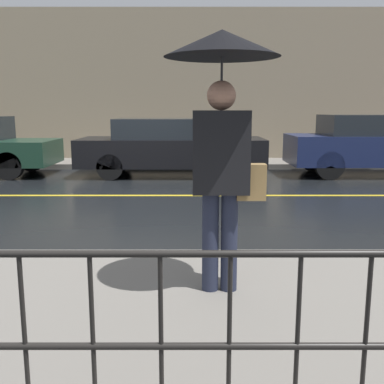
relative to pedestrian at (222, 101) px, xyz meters
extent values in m
plane|color=black|center=(-1.56, 5.10, -1.74)|extent=(80.00, 80.00, 0.00)
cube|color=slate|center=(-1.56, -0.39, -1.67)|extent=(28.00, 3.01, 0.15)
cube|color=slate|center=(-1.56, 9.95, -1.67)|extent=(28.00, 1.76, 0.15)
cube|color=gold|center=(-1.56, 5.10, -1.74)|extent=(25.20, 0.12, 0.01)
cube|color=gray|center=(-1.56, 10.98, 0.65)|extent=(28.00, 0.30, 4.78)
cylinder|color=black|center=(-1.06, -1.64, -1.17)|extent=(0.02, 0.02, 0.86)
cylinder|color=black|center=(-0.73, -1.64, -1.17)|extent=(0.02, 0.02, 0.86)
cylinder|color=black|center=(-0.39, -1.64, -1.17)|extent=(0.02, 0.02, 0.86)
cylinder|color=black|center=(-0.06, -1.64, -1.17)|extent=(0.02, 0.02, 0.86)
cylinder|color=black|center=(0.27, -1.64, -1.17)|extent=(0.02, 0.02, 0.86)
cylinder|color=black|center=(0.61, -1.64, -1.17)|extent=(0.02, 0.02, 0.86)
cylinder|color=#23283D|center=(-0.09, 0.00, -1.17)|extent=(0.14, 0.14, 0.85)
cylinder|color=#23283D|center=(0.07, 0.00, -1.17)|extent=(0.14, 0.14, 0.85)
cube|color=black|center=(-0.01, 0.00, -0.41)|extent=(0.46, 0.28, 0.67)
sphere|color=tan|center=(-0.01, 0.00, 0.05)|extent=(0.23, 0.23, 0.23)
cylinder|color=#262628|center=(-0.01, 0.00, -0.03)|extent=(0.02, 0.02, 0.75)
cone|color=black|center=(-0.01, 0.00, 0.45)|extent=(0.92, 0.92, 0.21)
cube|color=#9E7A47|center=(0.25, 0.00, -0.66)|extent=(0.24, 0.12, 0.30)
cylinder|color=black|center=(-4.68, 8.72, -1.40)|extent=(0.68, 0.22, 0.68)
cylinder|color=black|center=(-4.68, 7.15, -1.40)|extent=(0.68, 0.22, 0.68)
cube|color=black|center=(-0.77, 7.93, -1.13)|extent=(4.71, 1.84, 0.69)
cube|color=#1E2328|center=(-0.96, 7.93, -0.53)|extent=(2.45, 1.69, 0.50)
cylinder|color=black|center=(0.69, 8.74, -1.43)|extent=(0.63, 0.22, 0.63)
cylinder|color=black|center=(0.69, 7.12, -1.43)|extent=(0.63, 0.22, 0.63)
cylinder|color=black|center=(-2.23, 8.74, -1.43)|extent=(0.63, 0.22, 0.63)
cylinder|color=black|center=(-2.23, 7.12, -1.43)|extent=(0.63, 0.22, 0.63)
cube|color=#19234C|center=(4.45, 7.93, -1.07)|extent=(4.34, 1.75, 0.75)
cube|color=#1E2328|center=(4.28, 7.93, -0.44)|extent=(2.26, 1.61, 0.51)
cylinder|color=black|center=(3.10, 8.70, -1.39)|extent=(0.70, 0.22, 0.70)
cylinder|color=black|center=(3.10, 7.17, -1.39)|extent=(0.70, 0.22, 0.70)
camera|label=1|loc=(-0.24, -3.67, -0.07)|focal=42.00mm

